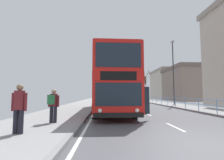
# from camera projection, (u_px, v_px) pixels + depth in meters

# --- Properties ---
(ground) EXTENTS (15.80, 140.00, 0.20)m
(ground) POSITION_uv_depth(u_px,v_px,m) (187.00, 143.00, 4.89)
(ground) COLOR #4E4E53
(double_decker_bus_main) EXTENTS (3.57, 11.71, 4.33)m
(double_decker_bus_main) POSITION_uv_depth(u_px,v_px,m) (111.00, 85.00, 13.98)
(double_decker_bus_main) COLOR red
(double_decker_bus_main) RESTS_ON ground
(background_bus_far_lane) EXTENTS (2.85, 9.52, 3.18)m
(background_bus_far_lane) POSITION_uv_depth(u_px,v_px,m) (135.00, 93.00, 34.41)
(background_bus_far_lane) COLOR white
(background_bus_far_lane) RESTS_ON ground
(pedestrian_railing_far_kerb) EXTENTS (0.05, 33.65, 0.99)m
(pedestrian_railing_far_kerb) POSITION_uv_depth(u_px,v_px,m) (171.00, 100.00, 19.15)
(pedestrian_railing_far_kerb) COLOR #598CC6
(pedestrian_railing_far_kerb) RESTS_ON ground
(pedestrian_with_backpack) EXTENTS (0.55, 0.56, 1.57)m
(pedestrian_with_backpack) POSITION_uv_depth(u_px,v_px,m) (53.00, 103.00, 7.82)
(pedestrian_with_backpack) COLOR black
(pedestrian_with_backpack) RESTS_ON ground
(pedestrian_companion) EXTENTS (0.55, 0.37, 1.67)m
(pedestrian_companion) POSITION_uv_depth(u_px,v_px,m) (19.00, 106.00, 5.66)
(pedestrian_companion) COLOR black
(pedestrian_companion) RESTS_ON ground
(street_lamp_far_side) EXTENTS (0.28, 0.60, 8.31)m
(street_lamp_far_side) POSITION_uv_depth(u_px,v_px,m) (173.00, 68.00, 21.64)
(street_lamp_far_side) COLOR #38383D
(street_lamp_far_side) RESTS_ON ground
(bare_tree_far_00) EXTENTS (2.01, 2.44, 7.01)m
(bare_tree_far_00) POSITION_uv_depth(u_px,v_px,m) (145.00, 87.00, 39.78)
(bare_tree_far_00) COLOR #423328
(bare_tree_far_00) RESTS_ON ground
(background_building_00) EXTENTS (11.96, 11.78, 7.75)m
(background_building_00) POSITION_uv_depth(u_px,v_px,m) (195.00, 84.00, 38.38)
(background_building_00) COLOR slate
(background_building_00) RESTS_ON ground
(background_building_02) EXTENTS (10.76, 13.45, 9.01)m
(background_building_02) POSITION_uv_depth(u_px,v_px,m) (172.00, 84.00, 51.70)
(background_building_02) COLOR #B2A899
(background_building_02) RESTS_ON ground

